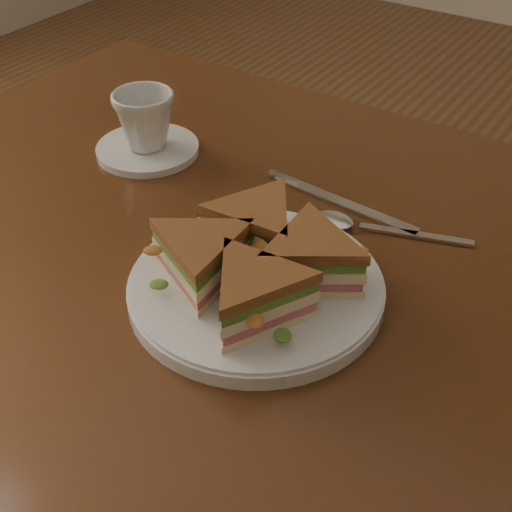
# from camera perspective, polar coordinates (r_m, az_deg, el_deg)

# --- Properties ---
(table) EXTENTS (1.20, 0.80, 0.75)m
(table) POSITION_cam_1_polar(r_m,az_deg,el_deg) (0.84, 2.50, -6.12)
(table) COLOR #341A0B
(table) RESTS_ON ground
(plate) EXTENTS (0.26, 0.26, 0.02)m
(plate) POSITION_cam_1_polar(r_m,az_deg,el_deg) (0.73, 0.00, -2.60)
(plate) COLOR silver
(plate) RESTS_ON table
(sandwich_wedges) EXTENTS (0.26, 0.26, 0.06)m
(sandwich_wedges) POSITION_cam_1_polar(r_m,az_deg,el_deg) (0.71, 0.00, -0.32)
(sandwich_wedges) COLOR #FCE9BA
(sandwich_wedges) RESTS_ON plate
(crisps_mound) EXTENTS (0.09, 0.09, 0.05)m
(crisps_mound) POSITION_cam_1_polar(r_m,az_deg,el_deg) (0.71, 0.00, -0.57)
(crisps_mound) COLOR #B35C17
(crisps_mound) RESTS_ON plate
(spoon) EXTENTS (0.18, 0.07, 0.01)m
(spoon) POSITION_cam_1_polar(r_m,az_deg,el_deg) (0.83, 7.82, 2.54)
(spoon) COLOR silver
(spoon) RESTS_ON table
(knife) EXTENTS (0.22, 0.03, 0.00)m
(knife) POSITION_cam_1_polar(r_m,az_deg,el_deg) (0.88, 6.23, 4.48)
(knife) COLOR silver
(knife) RESTS_ON table
(saucer) EXTENTS (0.14, 0.14, 0.01)m
(saucer) POSITION_cam_1_polar(r_m,az_deg,el_deg) (0.99, -8.66, 8.46)
(saucer) COLOR silver
(saucer) RESTS_ON table
(coffee_cup) EXTENTS (0.10, 0.10, 0.08)m
(coffee_cup) POSITION_cam_1_polar(r_m,az_deg,el_deg) (0.97, -8.90, 10.68)
(coffee_cup) COLOR silver
(coffee_cup) RESTS_ON saucer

